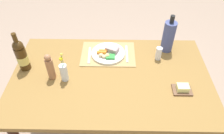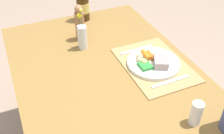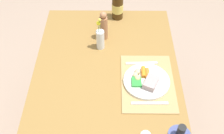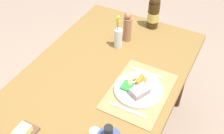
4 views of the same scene
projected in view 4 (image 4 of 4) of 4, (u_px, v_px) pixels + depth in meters
dining_table at (99, 89)px, 1.64m from camera, size 1.46×0.89×0.72m
placemat at (140, 91)px, 1.52m from camera, size 0.44×0.31×0.01m
dinner_plate at (138, 89)px, 1.51m from camera, size 0.27×0.27×0.06m
fork at (128, 110)px, 1.41m from camera, size 0.02×0.21×0.00m
knife at (146, 72)px, 1.62m from camera, size 0.03×0.20×0.00m
butter_dish at (23, 133)px, 1.30m from camera, size 0.13×0.10×0.05m
flower_vase at (118, 37)px, 1.76m from camera, size 0.05×0.05×0.24m
wine_bottle at (154, 12)px, 1.89m from camera, size 0.08×0.08×0.32m
pepper_mill at (127, 27)px, 1.80m from camera, size 0.05×0.05×0.21m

